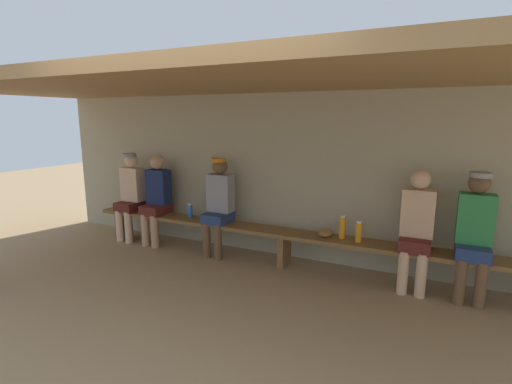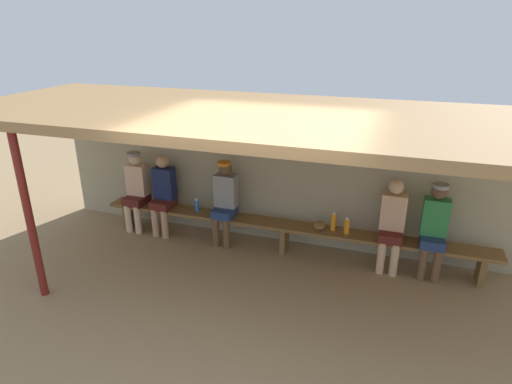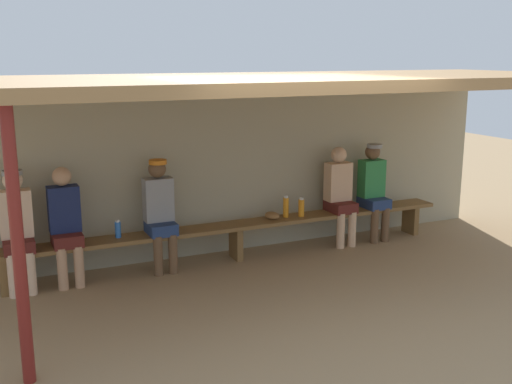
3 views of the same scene
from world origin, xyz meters
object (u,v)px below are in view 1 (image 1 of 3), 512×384
object	(u,v)px
water_bottle_green	(190,211)
water_bottle_blue	(342,227)
baseball_glove_dark_brown	(325,233)
player_leftmost	(131,192)
player_near_post	(156,196)
water_bottle_clear	(359,232)
player_rightmost	(475,230)
bench	(284,237)
player_in_white	(219,202)
player_shirtless_tan	(417,226)

from	to	relation	value
water_bottle_green	water_bottle_blue	world-z (taller)	water_bottle_blue
water_bottle_blue	baseball_glove_dark_brown	size ratio (longest dim) A/B	1.18
player_leftmost	baseball_glove_dark_brown	bearing A→B (deg)	0.41
player_near_post	water_bottle_clear	bearing A→B (deg)	-0.43
player_rightmost	player_near_post	distance (m)	4.14
player_leftmost	baseball_glove_dark_brown	world-z (taller)	player_leftmost
player_near_post	baseball_glove_dark_brown	bearing A→B (deg)	0.51
baseball_glove_dark_brown	water_bottle_green	bearing A→B (deg)	85.88
player_near_post	bench	bearing A→B (deg)	-0.09
bench	player_leftmost	size ratio (longest dim) A/B	4.46
player_leftmost	water_bottle_blue	distance (m)	3.30
water_bottle_green	water_bottle_blue	xyz separation A→B (m)	(2.20, 0.00, 0.04)
bench	player_leftmost	world-z (taller)	player_leftmost
water_bottle_green	player_in_white	bearing A→B (deg)	-2.97
water_bottle_blue	baseball_glove_dark_brown	world-z (taller)	water_bottle_blue
player_rightmost	water_bottle_blue	world-z (taller)	player_rightmost
water_bottle_clear	baseball_glove_dark_brown	distance (m)	0.41
player_rightmost	player_leftmost	world-z (taller)	same
player_shirtless_tan	player_in_white	xyz separation A→B (m)	(-2.51, 0.00, 0.02)
bench	player_leftmost	xyz separation A→B (m)	(-2.57, 0.00, 0.36)
water_bottle_clear	baseball_glove_dark_brown	size ratio (longest dim) A/B	1.04
player_near_post	player_in_white	bearing A→B (deg)	0.03
player_near_post	baseball_glove_dark_brown	distance (m)	2.59
player_leftmost	player_near_post	xyz separation A→B (m)	(0.51, -0.00, -0.02)
player_shirtless_tan	player_leftmost	size ratio (longest dim) A/B	0.99
bench	player_rightmost	distance (m)	2.11
player_shirtless_tan	player_rightmost	distance (m)	0.55
player_shirtless_tan	water_bottle_blue	world-z (taller)	player_shirtless_tan
baseball_glove_dark_brown	player_in_white	bearing A→B (deg)	86.83
water_bottle_green	player_near_post	bearing A→B (deg)	-177.40
player_shirtless_tan	player_leftmost	xyz separation A→B (m)	(-4.10, 0.00, 0.02)
water_bottle_blue	baseball_glove_dark_brown	distance (m)	0.22
player_rightmost	player_near_post	bearing A→B (deg)	-179.99
player_near_post	water_bottle_blue	size ratio (longest dim) A/B	4.72
water_bottle_blue	baseball_glove_dark_brown	xyz separation A→B (m)	(-0.20, -0.01, -0.09)
player_leftmost	water_bottle_blue	size ratio (longest dim) A/B	4.75
player_rightmost	water_bottle_clear	size ratio (longest dim) A/B	5.40
player_rightmost	player_in_white	distance (m)	3.06
bench	player_shirtless_tan	bearing A→B (deg)	0.11
player_leftmost	water_bottle_green	xyz separation A→B (m)	(1.09, 0.03, -0.19)
player_rightmost	baseball_glove_dark_brown	bearing A→B (deg)	179.18
player_near_post	water_bottle_blue	xyz separation A→B (m)	(2.79, 0.03, -0.13)
player_near_post	water_bottle_clear	distance (m)	2.99
bench	player_near_post	distance (m)	2.09
water_bottle_clear	baseball_glove_dark_brown	world-z (taller)	water_bottle_clear
player_shirtless_tan	bench	bearing A→B (deg)	-179.89
player_rightmost	water_bottle_green	size ratio (longest dim) A/B	6.39
bench	player_in_white	xyz separation A→B (m)	(-0.98, 0.00, 0.36)
player_leftmost	player_shirtless_tan	bearing A→B (deg)	-0.01
player_rightmost	water_bottle_blue	xyz separation A→B (m)	(-1.36, 0.03, -0.15)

